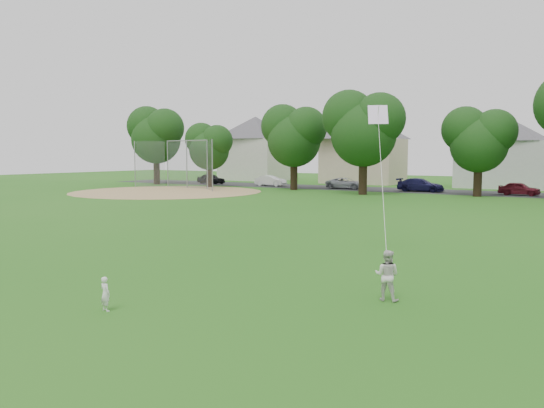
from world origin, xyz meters
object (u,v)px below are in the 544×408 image
Objects in this scene: toddler at (105,294)px; older_boy at (387,275)px; kite at (382,176)px; baseball_backstop at (183,164)px.

older_boy reaches higher than toddler.
toddler is 0.64× the size of older_boy.
older_boy is at bearing -66.21° from kite.
toddler is 0.07× the size of baseball_backstop.
older_boy is at bearing -131.86° from toddler.
baseball_backstop is (-32.07, 27.35, -0.41)m from kite.
toddler is 8.33m from kite.
kite is 42.15m from baseball_backstop.
kite is at bearing -71.55° from older_boy.
baseball_backstop is at bearing -47.41° from older_boy.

